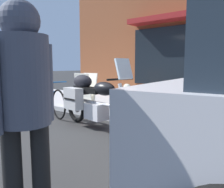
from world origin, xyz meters
The scene contains 5 objects.
ground_plane centered at (0.00, 0.00, 0.00)m, with size 80.00×80.00×0.00m, color #2A2A2A.
touring_motorcycle centered at (0.06, 0.52, 0.59)m, with size 2.11×0.66×1.38m.
parked_bicycle centered at (-1.58, 0.66, 0.38)m, with size 1.71×0.55×0.94m.
pedestrian_walking centered at (1.69, -1.85, 1.07)m, with size 0.44×0.55×1.71m.
sandwich_board_sign centered at (-1.48, 1.84, 0.58)m, with size 0.55×0.41×0.92m.
Camera 1 is at (3.22, -2.69, 1.26)m, focal length 36.42 mm.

